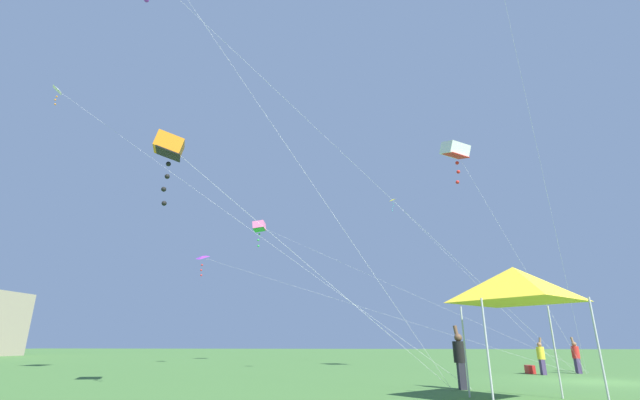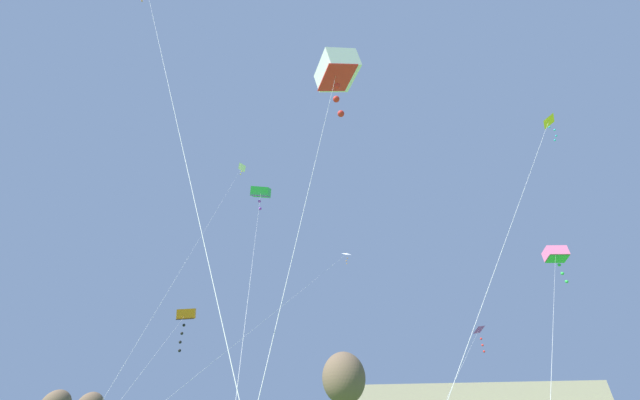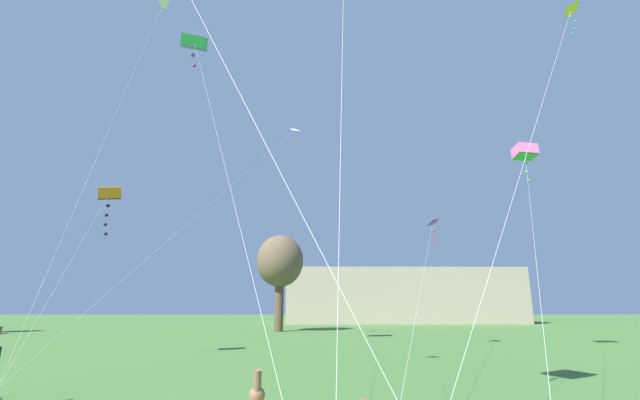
% 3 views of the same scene
% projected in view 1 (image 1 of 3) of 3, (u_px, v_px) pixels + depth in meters
% --- Properties ---
extents(ground_plane, '(220.00, 220.00, 0.00)m').
position_uv_depth(ground_plane, '(599.00, 382.00, 17.29)').
color(ground_plane, '#427033').
extents(festival_tent, '(2.86, 2.86, 3.56)m').
position_uv_depth(festival_tent, '(515.00, 285.00, 12.04)').
color(festival_tent, '#B7B7BC').
rests_on(festival_tent, ground).
extents(cooler_box, '(0.66, 0.34, 0.41)m').
position_uv_depth(cooler_box, '(530.00, 369.00, 22.16)').
color(cooler_box, red).
rests_on(cooler_box, ground).
extents(person_yellow_shirt, '(0.36, 0.36, 1.78)m').
position_uv_depth(person_yellow_shirt, '(541.00, 357.00, 21.47)').
color(person_yellow_shirt, '#473860').
rests_on(person_yellow_shirt, ground).
extents(person_black_shirt, '(0.43, 0.43, 2.10)m').
position_uv_depth(person_black_shirt, '(460.00, 358.00, 14.80)').
color(person_black_shirt, '#282833').
rests_on(person_black_shirt, ground).
extents(person_purple_shirt, '(0.35, 0.35, 1.47)m').
position_uv_depth(person_purple_shirt, '(576.00, 356.00, 24.00)').
color(person_purple_shirt, '#473860').
rests_on(person_purple_shirt, ground).
extents(person_red_shirt, '(0.37, 0.37, 1.81)m').
position_uv_depth(person_red_shirt, '(576.00, 356.00, 22.41)').
color(person_red_shirt, '#473860').
rests_on(person_red_shirt, ground).
extents(kite_purple_delta_0, '(7.90, 24.19, 8.32)m').
position_uv_depth(kite_purple_delta_0, '(204.00, 259.00, 33.98)').
color(kite_purple_delta_0, silver).
rests_on(kite_purple_delta_0, ground).
extents(kite_white_box_3, '(1.85, 6.13, 13.79)m').
position_uv_depth(kite_white_box_3, '(455.00, 151.00, 27.14)').
color(kite_white_box_3, silver).
rests_on(kite_white_box_3, ground).
extents(kite_yellow_delta_5, '(8.40, 8.25, 12.80)m').
position_uv_depth(kite_yellow_delta_5, '(396.00, 204.00, 34.53)').
color(kite_yellow_delta_5, silver).
rests_on(kite_yellow_delta_5, ground).
extents(kite_orange_box_6, '(3.08, 10.64, 8.94)m').
position_uv_depth(kite_orange_box_6, '(169.00, 148.00, 15.85)').
color(kite_orange_box_6, silver).
rests_on(kite_orange_box_6, ground).
extents(kite_white_delta_7, '(7.22, 24.02, 18.00)m').
position_uv_depth(kite_white_delta_7, '(62.00, 93.00, 28.55)').
color(kite_white_delta_7, silver).
rests_on(kite_white_delta_7, ground).
extents(kite_pink_box_8, '(11.98, 22.18, 12.31)m').
position_uv_depth(kite_pink_box_8, '(259.00, 227.00, 39.80)').
color(kite_pink_box_8, silver).
rests_on(kite_pink_box_8, ground).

